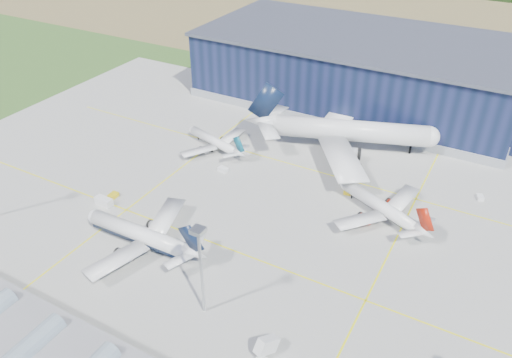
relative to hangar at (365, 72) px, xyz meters
name	(u,v)px	position (x,y,z in m)	size (l,w,h in m)	color
ground	(236,223)	(-2.81, -94.80, -11.62)	(600.00, 600.00, 0.00)	#28531F
apron	(254,204)	(-2.81, -84.80, -11.59)	(220.00, 160.00, 0.08)	gray
farmland	(426,23)	(-2.81, 125.20, -11.62)	(600.00, 220.00, 0.01)	olive
hangar	(365,72)	(0.00, 0.00, 0.00)	(145.00, 62.00, 26.10)	#101A36
light_mast_center	(200,258)	(7.19, -124.80, 3.82)	(2.60, 2.60, 23.00)	#B9BCC0
airliner_navy	(138,227)	(-19.32, -114.55, -5.56)	(37.12, 36.31, 12.10)	white
airliner_red	(380,200)	(29.94, -72.80, -6.31)	(32.56, 31.85, 10.62)	white
airliner_widebody	(351,120)	(9.46, -41.13, -1.02)	(65.02, 63.61, 21.20)	white
airliner_regional	(214,137)	(-30.21, -63.31, -7.06)	(27.94, 27.33, 9.11)	white
gse_tug_b	(113,196)	(-40.26, -101.88, -10.97)	(2.00, 3.00, 1.30)	gold
gse_van_a	(104,201)	(-39.99, -105.89, -10.45)	(2.33, 5.33, 2.33)	silver
gse_cart_a	(480,197)	(53.37, -50.69, -11.04)	(1.78, 2.67, 1.16)	silver
gse_tug_c	(348,191)	(18.74, -66.25, -10.89)	(2.09, 3.34, 1.46)	gold
gse_cart_b	(223,169)	(-19.96, -74.12, -10.95)	(2.06, 3.09, 1.34)	silver
airstair	(267,348)	(24.46, -128.10, -9.99)	(2.03, 5.07, 3.24)	silver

